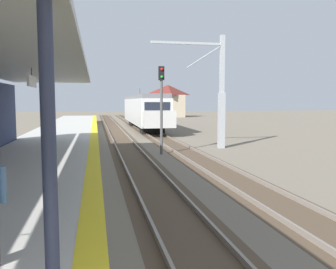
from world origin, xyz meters
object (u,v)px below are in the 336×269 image
at_px(rail_signal_post, 161,101).
at_px(distant_trackside_house, 168,100).
at_px(catenary_pylon_far_side, 217,95).
at_px(approaching_train, 144,110).

xyz_separation_m(rail_signal_post, distant_trackside_house, (10.43, 49.14, 0.14)).
relative_size(rail_signal_post, catenary_pylon_far_side, 0.69).
relative_size(approaching_train, catenary_pylon_far_side, 2.61).
bearing_deg(rail_signal_post, catenary_pylon_far_side, 24.81).
height_order(approaching_train, catenary_pylon_far_side, catenary_pylon_far_side).
bearing_deg(catenary_pylon_far_side, rail_signal_post, -155.19).
height_order(approaching_train, distant_trackside_house, distant_trackside_house).
distance_m(catenary_pylon_far_side, distant_trackside_house, 47.63).
height_order(rail_signal_post, distant_trackside_house, distant_trackside_house).
distance_m(rail_signal_post, distant_trackside_house, 50.24).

